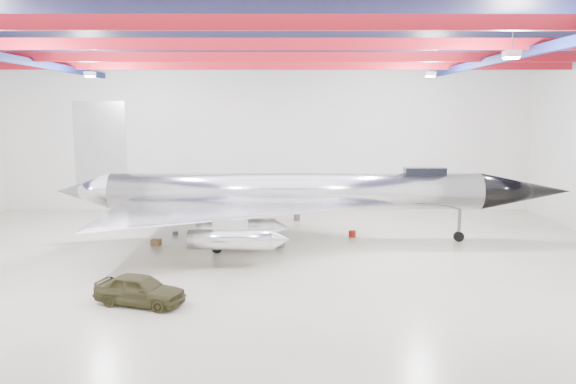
{
  "coord_description": "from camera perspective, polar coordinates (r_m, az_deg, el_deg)",
  "views": [
    {
      "loc": [
        1.54,
        -27.56,
        7.64
      ],
      "look_at": [
        1.62,
        2.0,
        3.28
      ],
      "focal_mm": 35.0,
      "sensor_mm": 36.0,
      "label": 1
    }
  ],
  "objects": [
    {
      "name": "floor",
      "position": [
        28.64,
        -3.25,
        -7.1
      ],
      "size": [
        40.0,
        40.0,
        0.0
      ],
      "primitive_type": "plane",
      "color": "#B8AD92",
      "rests_on": "ground"
    },
    {
      "name": "wall_back",
      "position": [
        42.64,
        -2.23,
        5.5
      ],
      "size": [
        40.0,
        0.0,
        40.0
      ],
      "primitive_type": "plane",
      "rotation": [
        1.57,
        0.0,
        0.0
      ],
      "color": "silver",
      "rests_on": "floor"
    },
    {
      "name": "ceiling",
      "position": [
        27.8,
        -3.44,
        15.31
      ],
      "size": [
        40.0,
        40.0,
        0.0
      ],
      "primitive_type": "plane",
      "rotation": [
        3.14,
        0.0,
        0.0
      ],
      "color": "#0A0F38",
      "rests_on": "wall_back"
    },
    {
      "name": "ceiling_structure",
      "position": [
        27.73,
        -3.43,
        13.93
      ],
      "size": [
        39.5,
        29.5,
        1.08
      ],
      "color": "maroon",
      "rests_on": "ceiling"
    },
    {
      "name": "jet_aircraft",
      "position": [
        32.37,
        0.65,
        -0.46
      ],
      "size": [
        29.69,
        17.02,
        8.11
      ],
      "rotation": [
        0.0,
        0.0,
        -0.0
      ],
      "color": "silver",
      "rests_on": "floor"
    },
    {
      "name": "jeep",
      "position": [
        23.18,
        -14.82,
        -9.54
      ],
      "size": [
        3.89,
        2.46,
        1.23
      ],
      "primitive_type": "imported",
      "rotation": [
        0.0,
        0.0,
        1.27
      ],
      "color": "#38341C",
      "rests_on": "floor"
    },
    {
      "name": "crate_ply",
      "position": [
        32.8,
        -13.26,
        -5.0
      ],
      "size": [
        0.57,
        0.49,
        0.35
      ],
      "primitive_type": "cube",
      "rotation": [
        0.0,
        0.0,
        -0.2
      ],
      "color": "olive",
      "rests_on": "floor"
    },
    {
      "name": "toolbox_red",
      "position": [
        38.17,
        -1.62,
        -2.95
      ],
      "size": [
        0.48,
        0.43,
        0.28
      ],
      "primitive_type": "cube",
      "rotation": [
        0.0,
        0.0,
        0.32
      ],
      "color": "maroon",
      "rests_on": "floor"
    },
    {
      "name": "engine_drum",
      "position": [
        31.47,
        -0.79,
        -5.27
      ],
      "size": [
        0.55,
        0.55,
        0.42
      ],
      "primitive_type": "cylinder",
      "rotation": [
        0.0,
        0.0,
        -0.19
      ],
      "color": "#59595B",
      "rests_on": "floor"
    },
    {
      "name": "crate_small",
      "position": [
        35.29,
        -11.37,
        -4.09
      ],
      "size": [
        0.37,
        0.32,
        0.23
      ],
      "primitive_type": "cube",
      "rotation": [
        0.0,
        0.0,
        0.18
      ],
      "color": "#59595B",
      "rests_on": "floor"
    },
    {
      "name": "tool_chest",
      "position": [
        34.23,
        6.54,
        -4.23
      ],
      "size": [
        0.56,
        0.56,
        0.39
      ],
      "primitive_type": "cylinder",
      "rotation": [
        0.0,
        0.0,
        0.38
      ],
      "color": "maroon",
      "rests_on": "floor"
    },
    {
      "name": "spares_box",
      "position": [
        38.97,
        0.91,
        -2.61
      ],
      "size": [
        0.47,
        0.47,
        0.41
      ],
      "primitive_type": "cylinder",
      "rotation": [
        0.0,
        0.0,
        -0.02
      ],
      "color": "#59595B",
      "rests_on": "floor"
    }
  ]
}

